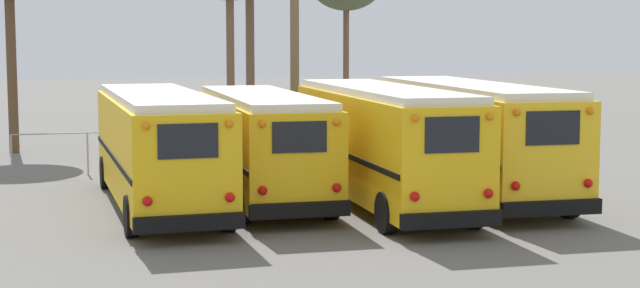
{
  "coord_description": "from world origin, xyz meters",
  "views": [
    {
      "loc": [
        -7.07,
        -25.39,
        4.57
      ],
      "look_at": [
        0.0,
        0.39,
        1.61
      ],
      "focal_mm": 55.0,
      "sensor_mm": 36.0,
      "label": 1
    }
  ],
  "objects": [
    {
      "name": "ground_plane",
      "position": [
        0.0,
        0.0,
        0.0
      ],
      "size": [
        160.0,
        160.0,
        0.0
      ],
      "primitive_type": "plane",
      "color": "#66635E"
    },
    {
      "name": "utility_pole",
      "position": [
        1.52,
        9.44,
        4.85
      ],
      "size": [
        1.8,
        0.33,
        9.45
      ],
      "color": "brown",
      "rests_on": "ground"
    },
    {
      "name": "fence_line",
      "position": [
        -0.0,
        7.42,
        0.98
      ],
      "size": [
        16.83,
        0.06,
        1.42
      ],
      "color": "#939399",
      "rests_on": "ground"
    },
    {
      "name": "school_bus_0",
      "position": [
        -4.39,
        0.66,
        1.68
      ],
      "size": [
        2.72,
        10.3,
        3.08
      ],
      "color": "yellow",
      "rests_on": "ground"
    },
    {
      "name": "school_bus_1",
      "position": [
        -1.46,
        1.16,
        1.62
      ],
      "size": [
        2.64,
        9.5,
        2.98
      ],
      "color": "yellow",
      "rests_on": "ground"
    },
    {
      "name": "school_bus_3",
      "position": [
        4.39,
        0.3,
        1.76
      ],
      "size": [
        2.9,
        10.58,
        3.23
      ],
      "color": "yellow",
      "rests_on": "ground"
    },
    {
      "name": "school_bus_2",
      "position": [
        1.46,
        -0.61,
        1.74
      ],
      "size": [
        2.58,
        10.13,
        3.21
      ],
      "color": "yellow",
      "rests_on": "ground"
    }
  ]
}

